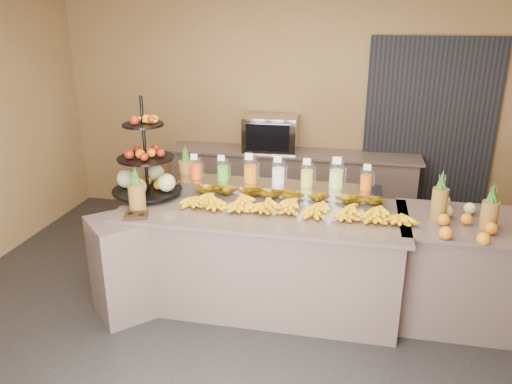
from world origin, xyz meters
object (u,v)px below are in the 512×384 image
(condiment_caddy, at_px, (136,216))
(right_fruit_pile, at_px, (462,219))
(oven_warmer, at_px, (271,133))
(fruit_stand, at_px, (151,171))
(pitcher_tray, at_px, (278,192))
(banana_heap, at_px, (292,204))

(condiment_caddy, relative_size, right_fruit_pile, 0.38)
(condiment_caddy, bearing_deg, oven_warmer, 72.63)
(fruit_stand, bearing_deg, oven_warmer, 72.32)
(fruit_stand, bearing_deg, pitcher_tray, 12.98)
(pitcher_tray, height_order, fruit_stand, fruit_stand)
(banana_heap, bearing_deg, pitcher_tray, 120.27)
(pitcher_tray, relative_size, banana_heap, 0.91)
(pitcher_tray, relative_size, oven_warmer, 2.85)
(pitcher_tray, distance_m, banana_heap, 0.34)
(pitcher_tray, distance_m, right_fruit_pile, 1.58)
(condiment_caddy, xyz_separation_m, right_fruit_pile, (2.64, 0.32, 0.07))
(fruit_stand, height_order, oven_warmer, fruit_stand)
(condiment_caddy, distance_m, right_fruit_pile, 2.66)
(fruit_stand, distance_m, oven_warmer, 1.98)
(banana_heap, bearing_deg, condiment_caddy, -163.64)
(right_fruit_pile, bearing_deg, pitcher_tray, 167.13)
(oven_warmer, bearing_deg, condiment_caddy, -109.27)
(banana_heap, xyz_separation_m, condiment_caddy, (-1.27, -0.37, -0.06))
(banana_heap, xyz_separation_m, fruit_stand, (-1.34, 0.16, 0.16))
(condiment_caddy, bearing_deg, pitcher_tray, 31.34)
(fruit_stand, bearing_deg, condiment_caddy, -75.84)
(oven_warmer, bearing_deg, pitcher_tray, -79.51)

